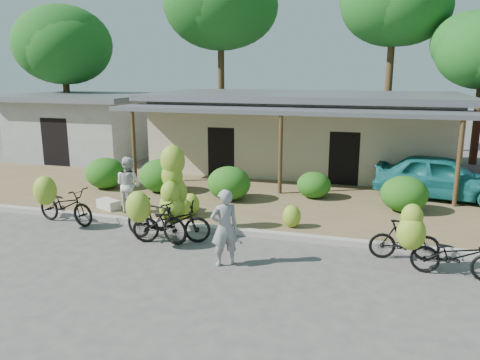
# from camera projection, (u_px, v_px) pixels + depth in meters

# --- Properties ---
(ground) EXTENTS (100.00, 100.00, 0.00)m
(ground) POSITION_uv_depth(u_px,v_px,m) (224.00, 264.00, 10.61)
(ground) COLOR #4D4A48
(ground) RESTS_ON ground
(sidewalk) EXTENTS (60.00, 6.00, 0.12)m
(sidewalk) POSITION_uv_depth(u_px,v_px,m) (273.00, 203.00, 15.26)
(sidewalk) COLOR olive
(sidewalk) RESTS_ON ground
(curb) EXTENTS (60.00, 0.25, 0.15)m
(curb) POSITION_uv_depth(u_px,v_px,m) (248.00, 232.00, 12.46)
(curb) COLOR #A8A399
(curb) RESTS_ON ground
(shop_main) EXTENTS (13.00, 8.50, 3.35)m
(shop_main) POSITION_uv_depth(u_px,v_px,m) (303.00, 131.00, 20.42)
(shop_main) COLOR #BFB990
(shop_main) RESTS_ON ground
(shop_grey) EXTENTS (7.00, 6.00, 3.15)m
(shop_grey) POSITION_uv_depth(u_px,v_px,m) (86.00, 125.00, 23.57)
(shop_grey) COLOR #ABACA6
(shop_grey) RESTS_ON ground
(tree_back_left) EXTENTS (5.36, 5.25, 7.76)m
(tree_back_left) POSITION_uv_depth(u_px,v_px,m) (61.00, 43.00, 25.36)
(tree_back_left) COLOR #503D20
(tree_back_left) RESTS_ON ground
(tree_far_center) EXTENTS (6.27, 6.24, 10.35)m
(tree_far_center) POSITION_uv_depth(u_px,v_px,m) (218.00, 2.00, 25.43)
(tree_far_center) COLOR #503D20
(tree_far_center) RESTS_ON ground
(tree_center_right) EXTENTS (5.40, 5.30, 9.70)m
(tree_center_right) POSITION_uv_depth(u_px,v_px,m) (390.00, 2.00, 23.45)
(tree_center_right) COLOR #503D20
(tree_center_right) RESTS_ON ground
(tree_near_right) EXTENTS (4.51, 4.33, 6.95)m
(tree_near_right) POSITION_uv_depth(u_px,v_px,m) (480.00, 48.00, 21.02)
(tree_near_right) COLOR #503D20
(tree_near_right) RESTS_ON ground
(hedge_0) EXTENTS (1.43, 1.29, 1.12)m
(hedge_0) POSITION_uv_depth(u_px,v_px,m) (105.00, 173.00, 16.86)
(hedge_0) COLOR #2B5D15
(hedge_0) RESTS_ON sidewalk
(hedge_1) EXTENTS (1.49, 1.34, 1.16)m
(hedge_1) POSITION_uv_depth(u_px,v_px,m) (160.00, 176.00, 16.34)
(hedge_1) COLOR #2B5D15
(hedge_1) RESTS_ON sidewalk
(hedge_2) EXTENTS (1.43, 1.29, 1.12)m
(hedge_2) POSITION_uv_depth(u_px,v_px,m) (229.00, 183.00, 15.32)
(hedge_2) COLOR #2B5D15
(hedge_2) RESTS_ON sidewalk
(hedge_3) EXTENTS (1.13, 1.02, 0.88)m
(hedge_3) POSITION_uv_depth(u_px,v_px,m) (314.00, 185.00, 15.60)
(hedge_3) COLOR #2B5D15
(hedge_3) RESTS_ON sidewalk
(hedge_4) EXTENTS (1.40, 1.26, 1.09)m
(hedge_4) POSITION_uv_depth(u_px,v_px,m) (404.00, 194.00, 14.04)
(hedge_4) COLOR #2B5D15
(hedge_4) RESTS_ON sidewalk
(bike_far_left) EXTENTS (2.11, 1.44, 1.52)m
(bike_far_left) POSITION_uv_depth(u_px,v_px,m) (62.00, 203.00, 13.21)
(bike_far_left) COLOR black
(bike_far_left) RESTS_ON ground
(bike_left) EXTENTS (1.97, 1.36, 1.47)m
(bike_left) POSITION_uv_depth(u_px,v_px,m) (153.00, 218.00, 11.78)
(bike_left) COLOR black
(bike_left) RESTS_ON ground
(bike_center) EXTENTS (2.09, 1.43, 2.43)m
(bike_center) POSITION_uv_depth(u_px,v_px,m) (172.00, 206.00, 11.98)
(bike_center) COLOR black
(bike_center) RESTS_ON ground
(bike_right) EXTENTS (1.63, 1.22, 1.51)m
(bike_right) POSITION_uv_depth(u_px,v_px,m) (407.00, 236.00, 10.49)
(bike_right) COLOR black
(bike_right) RESTS_ON ground
(bike_far_right) EXTENTS (1.86, 0.83, 0.95)m
(bike_far_right) POSITION_uv_depth(u_px,v_px,m) (456.00, 256.00, 9.82)
(bike_far_right) COLOR black
(bike_far_right) RESTS_ON ground
(loose_banana_a) EXTENTS (0.47, 0.40, 0.59)m
(loose_banana_a) POSITION_uv_depth(u_px,v_px,m) (183.00, 208.00, 13.46)
(loose_banana_a) COLOR #8FAD2B
(loose_banana_a) RESTS_ON sidewalk
(loose_banana_b) EXTENTS (0.52, 0.44, 0.65)m
(loose_banana_b) POSITION_uv_depth(u_px,v_px,m) (191.00, 204.00, 13.76)
(loose_banana_b) COLOR #8FAD2B
(loose_banana_b) RESTS_ON sidewalk
(loose_banana_c) EXTENTS (0.50, 0.42, 0.62)m
(loose_banana_c) POSITION_uv_depth(u_px,v_px,m) (292.00, 216.00, 12.66)
(loose_banana_c) COLOR #8FAD2B
(loose_banana_c) RESTS_ON sidewalk
(sack_near) EXTENTS (0.88, 0.48, 0.30)m
(sack_near) POSITION_uv_depth(u_px,v_px,m) (180.00, 206.00, 14.24)
(sack_near) COLOR beige
(sack_near) RESTS_ON sidewalk
(sack_far) EXTENTS (0.84, 0.65, 0.28)m
(sack_far) POSITION_uv_depth(u_px,v_px,m) (108.00, 204.00, 14.42)
(sack_far) COLOR beige
(sack_far) RESTS_ON sidewalk
(vendor) EXTENTS (0.76, 0.73, 1.76)m
(vendor) POSITION_uv_depth(u_px,v_px,m) (224.00, 228.00, 10.37)
(vendor) COLOR gray
(vendor) RESTS_ON ground
(bystander) EXTENTS (0.95, 0.82, 1.69)m
(bystander) POSITION_uv_depth(u_px,v_px,m) (128.00, 184.00, 13.96)
(bystander) COLOR silver
(bystander) RESTS_ON sidewalk
(teal_van) EXTENTS (4.48, 2.32, 1.46)m
(teal_van) POSITION_uv_depth(u_px,v_px,m) (442.00, 177.00, 15.48)
(teal_van) COLOR #197071
(teal_van) RESTS_ON sidewalk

